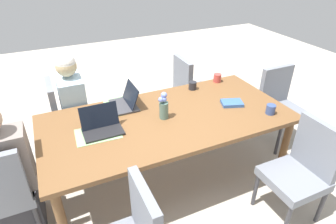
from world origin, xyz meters
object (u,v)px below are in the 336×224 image
(book_red_cover, at_px, (232,103))
(person_near_left_near, at_px, (75,115))
(laptop_head_right_left_mid, at_px, (102,127))
(coffee_mug_near_right, at_px, (271,109))
(flower_vase, at_px, (164,107))
(chair_head_right_left_mid, at_px, (1,191))
(chair_head_left_right_mid, at_px, (280,102))
(chair_near_right_near, at_px, (190,88))
(person_head_right_left_mid, at_px, (9,180))
(dining_table, at_px, (168,123))
(coffee_mug_centre_left, at_px, (217,78))
(chair_far_left_far, at_px, (302,168))
(chair_near_left_near, at_px, (68,116))
(coffee_mug_near_left, at_px, (193,86))
(laptop_near_left_near, at_px, (126,102))

(book_red_cover, bearing_deg, person_near_left_near, -10.99)
(laptop_head_right_left_mid, height_order, coffee_mug_near_right, laptop_head_right_left_mid)
(coffee_mug_near_right, bearing_deg, flower_vase, -20.29)
(chair_head_right_left_mid, relative_size, coffee_mug_near_right, 10.10)
(chair_head_left_right_mid, distance_m, book_red_cover, 0.87)
(coffee_mug_near_right, bearing_deg, chair_near_right_near, -82.81)
(person_near_left_near, bearing_deg, laptop_head_right_left_mid, 100.36)
(person_head_right_left_mid, height_order, coffee_mug_near_right, person_head_right_left_mid)
(dining_table, distance_m, coffee_mug_near_right, 0.95)
(laptop_head_right_left_mid, height_order, coffee_mug_centre_left, laptop_head_right_left_mid)
(dining_table, xyz_separation_m, flower_vase, (0.04, -0.00, 0.18))
(laptop_head_right_left_mid, bearing_deg, dining_table, 178.07)
(dining_table, bearing_deg, coffee_mug_near_right, 158.86)
(book_red_cover, bearing_deg, chair_far_left_far, 122.22)
(person_head_right_left_mid, height_order, book_red_cover, person_head_right_left_mid)
(coffee_mug_centre_left, bearing_deg, chair_far_left_far, 90.62)
(chair_near_left_near, distance_m, chair_near_right_near, 1.53)
(dining_table, relative_size, chair_head_right_left_mid, 2.49)
(dining_table, bearing_deg, book_red_cover, 175.55)
(person_near_left_near, relative_size, book_red_cover, 5.97)
(chair_near_left_near, relative_size, coffee_mug_centre_left, 9.82)
(chair_head_left_right_mid, height_order, flower_vase, flower_vase)
(dining_table, bearing_deg, chair_head_left_right_mid, -175.94)
(flower_vase, distance_m, book_red_cover, 0.71)
(coffee_mug_centre_left, distance_m, book_red_cover, 0.54)
(dining_table, distance_m, person_near_left_near, 1.07)
(person_near_left_near, relative_size, coffee_mug_near_left, 14.19)
(book_red_cover, bearing_deg, flower_vase, 15.31)
(chair_near_left_near, xyz_separation_m, laptop_near_left_near, (-0.52, 0.48, 0.29))
(coffee_mug_near_left, bearing_deg, book_red_cover, 111.86)
(person_head_right_left_mid, distance_m, chair_far_left_far, 2.34)
(chair_head_right_left_mid, bearing_deg, laptop_head_right_left_mid, -172.48)
(laptop_head_right_left_mid, xyz_separation_m, coffee_mug_centre_left, (-1.42, -0.44, 0.00))
(chair_head_right_left_mid, bearing_deg, coffee_mug_near_right, 173.75)
(chair_near_left_near, relative_size, chair_near_right_near, 1.00)
(chair_far_left_far, relative_size, coffee_mug_near_left, 10.69)
(laptop_near_left_near, xyz_separation_m, coffee_mug_near_left, (-0.76, -0.06, -0.00))
(chair_far_left_far, distance_m, coffee_mug_near_right, 0.57)
(chair_near_left_near, height_order, flower_vase, flower_vase)
(chair_near_left_near, xyz_separation_m, laptop_head_right_left_mid, (-0.21, 0.81, 0.29))
(chair_near_left_near, distance_m, chair_head_left_right_mid, 2.40)
(dining_table, xyz_separation_m, coffee_mug_centre_left, (-0.82, -0.46, 0.11))
(chair_near_right_near, distance_m, book_red_cover, 0.98)
(chair_far_left_far, distance_m, laptop_near_left_near, 1.65)
(flower_vase, xyz_separation_m, coffee_mug_near_right, (-0.92, 0.34, -0.07))
(chair_far_left_far, height_order, book_red_cover, chair_far_left_far)
(chair_near_left_near, height_order, chair_head_left_right_mid, same)
(chair_head_left_right_mid, distance_m, coffee_mug_centre_left, 0.80)
(chair_head_left_right_mid, bearing_deg, person_head_right_left_mid, 2.40)
(dining_table, xyz_separation_m, chair_head_left_right_mid, (-1.48, -0.11, -0.18))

